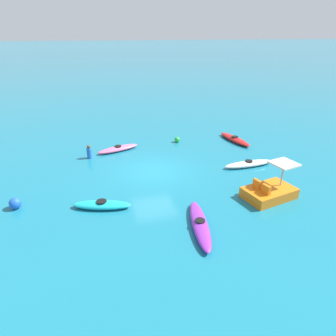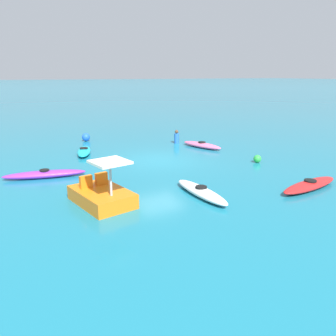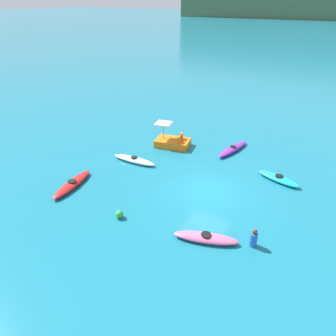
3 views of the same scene
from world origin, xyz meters
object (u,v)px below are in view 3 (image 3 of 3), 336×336
at_px(kayak_purple, 233,149).
at_px(pedal_boat_orange, 172,142).
at_px(kayak_cyan, 279,179).
at_px(kayak_pink, 206,238).
at_px(kayak_white, 134,160).
at_px(kayak_red, 72,184).
at_px(buoy_green, 119,214).
at_px(person_near_shore, 254,238).

bearing_deg(kayak_purple, pedal_boat_orange, -161.92).
bearing_deg(pedal_boat_orange, kayak_purple, 18.08).
bearing_deg(kayak_cyan, pedal_boat_orange, 170.72).
bearing_deg(kayak_cyan, kayak_pink, -103.33).
height_order(kayak_white, kayak_red, same).
distance_m(kayak_white, kayak_pink, 8.49).
xyz_separation_m(kayak_white, buoy_green, (2.78, -5.20, 0.03)).
relative_size(kayak_white, kayak_pink, 1.06).
bearing_deg(person_near_shore, kayak_white, 156.50).
xyz_separation_m(kayak_purple, person_near_shore, (3.97, -8.73, 0.22)).
height_order(kayak_purple, person_near_shore, person_near_shore).
relative_size(buoy_green, person_near_shore, 0.45).
height_order(kayak_white, person_near_shore, person_near_shore).
distance_m(kayak_cyan, kayak_pink, 7.04).
relative_size(kayak_cyan, person_near_shore, 3.10).
xyz_separation_m(kayak_cyan, pedal_boat_orange, (-7.81, 1.28, 0.17)).
xyz_separation_m(kayak_white, kayak_pink, (7.11, -4.65, 0.00)).
relative_size(kayak_red, kayak_pink, 1.15).
bearing_deg(pedal_boat_orange, person_near_shore, -42.49).
xyz_separation_m(kayak_red, buoy_green, (4.10, -0.99, 0.03)).
bearing_deg(kayak_white, kayak_pink, -33.16).
xyz_separation_m(kayak_cyan, buoy_green, (-5.96, -7.41, 0.03)).
distance_m(kayak_pink, person_near_shore, 2.03).
bearing_deg(person_near_shore, kayak_purple, 114.45).
xyz_separation_m(kayak_red, pedal_boat_orange, (2.24, 7.70, 0.17)).
bearing_deg(kayak_purple, buoy_green, -102.62).
bearing_deg(buoy_green, pedal_boat_orange, 102.08).
relative_size(kayak_red, kayak_purple, 0.95).
xyz_separation_m(kayak_cyan, kayak_pink, (-1.62, -6.85, -0.00)).
distance_m(kayak_white, pedal_boat_orange, 3.61).
xyz_separation_m(kayak_pink, pedal_boat_orange, (-6.19, 8.13, 0.17)).
xyz_separation_m(kayak_pink, buoy_green, (-4.33, -0.56, 0.03)).
height_order(pedal_boat_orange, person_near_shore, pedal_boat_orange).
height_order(kayak_cyan, person_near_shore, person_near_shore).
bearing_deg(pedal_boat_orange, kayak_red, -106.20).
relative_size(kayak_white, person_near_shore, 3.53).
xyz_separation_m(kayak_white, kayak_red, (-1.32, -4.22, 0.00)).
bearing_deg(buoy_green, kayak_white, 118.11).
bearing_deg(kayak_white, kayak_cyan, 14.18).
bearing_deg(buoy_green, person_near_shore, 11.73).
height_order(kayak_white, kayak_cyan, same).
height_order(kayak_pink, person_near_shore, person_near_shore).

